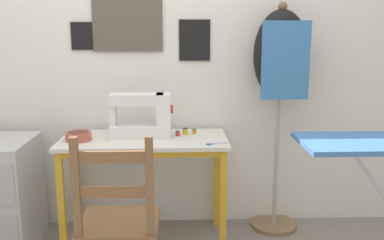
{
  "coord_description": "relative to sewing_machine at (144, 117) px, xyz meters",
  "views": [
    {
      "loc": [
        0.21,
        -2.4,
        1.38
      ],
      "look_at": [
        0.31,
        0.22,
        0.82
      ],
      "focal_mm": 40.0,
      "sensor_mm": 36.0,
      "label": 1
    }
  ],
  "objects": [
    {
      "name": "wall_back",
      "position": [
        0.0,
        0.27,
        0.44
      ],
      "size": [
        10.0,
        0.07,
        2.55
      ],
      "color": "silver",
      "rests_on": "ground_plane"
    },
    {
      "name": "sewing_table",
      "position": [
        0.0,
        -0.05,
        -0.23
      ],
      "size": [
        1.06,
        0.5,
        0.7
      ],
      "color": "silver",
      "rests_on": "ground_plane"
    },
    {
      "name": "sewing_machine",
      "position": [
        0.0,
        0.0,
        0.0
      ],
      "size": [
        0.4,
        0.18,
        0.3
      ],
      "color": "white",
      "rests_on": "sewing_table"
    },
    {
      "name": "fabric_bowl",
      "position": [
        -0.4,
        -0.09,
        -0.1
      ],
      "size": [
        0.16,
        0.16,
        0.05
      ],
      "color": "#B25647",
      "rests_on": "sewing_table"
    },
    {
      "name": "scissors",
      "position": [
        0.43,
        -0.21,
        -0.13
      ],
      "size": [
        0.14,
        0.08,
        0.01
      ],
      "color": "silver",
      "rests_on": "sewing_table"
    },
    {
      "name": "thread_spool_near_machine",
      "position": [
        0.22,
        -0.0,
        -0.11
      ],
      "size": [
        0.04,
        0.04,
        0.03
      ],
      "color": "red",
      "rests_on": "sewing_table"
    },
    {
      "name": "thread_spool_mid_table",
      "position": [
        0.27,
        0.05,
        -0.11
      ],
      "size": [
        0.04,
        0.04,
        0.04
      ],
      "color": "yellow",
      "rests_on": "sewing_table"
    },
    {
      "name": "thread_spool_far_edge",
      "position": [
        0.33,
        0.05,
        -0.11
      ],
      "size": [
        0.03,
        0.03,
        0.03
      ],
      "color": "orange",
      "rests_on": "sewing_table"
    },
    {
      "name": "wooden_chair",
      "position": [
        -0.09,
        -0.68,
        -0.41
      ],
      "size": [
        0.4,
        0.38,
        0.9
      ],
      "color": "brown",
      "rests_on": "ground_plane"
    },
    {
      "name": "dress_form",
      "position": [
        0.9,
        0.11,
        0.32
      ],
      "size": [
        0.36,
        0.32,
        1.56
      ],
      "color": "#846647",
      "rests_on": "ground_plane"
    }
  ]
}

